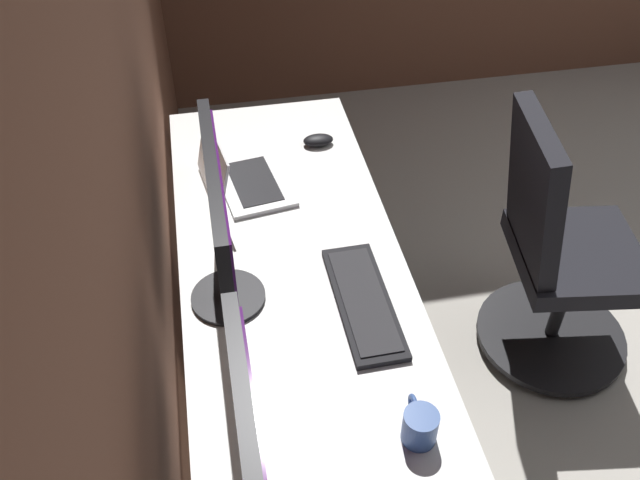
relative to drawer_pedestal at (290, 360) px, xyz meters
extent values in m
cube|color=brown|center=(0.07, 0.36, 0.95)|extent=(4.75, 0.10, 2.60)
cube|color=white|center=(-0.11, -0.03, 0.37)|extent=(2.02, 0.64, 0.03)
cylinder|color=silver|center=(0.84, -0.29, 0.00)|extent=(0.05, 0.05, 0.70)
cylinder|color=silver|center=(0.84, 0.23, 0.00)|extent=(0.05, 0.05, 0.70)
cube|color=white|center=(0.00, 0.00, 0.00)|extent=(0.40, 0.50, 0.69)
cube|color=silver|center=(0.00, -0.25, 0.00)|extent=(0.37, 0.01, 0.61)
cylinder|color=black|center=(-0.06, 0.16, 0.39)|extent=(0.20, 0.20, 0.01)
cylinder|color=black|center=(-0.06, 0.16, 0.44)|extent=(0.04, 0.04, 0.10)
cube|color=black|center=(-0.06, 0.16, 0.66)|extent=(0.56, 0.03, 0.34)
cube|color=#4C1960|center=(-0.06, 0.15, 0.66)|extent=(0.52, 0.01, 0.30)
cube|color=black|center=(-0.71, 0.16, 0.66)|extent=(0.51, 0.03, 0.33)
cube|color=#4C1960|center=(-0.71, 0.14, 0.66)|extent=(0.47, 0.01, 0.29)
cube|color=white|center=(0.42, 0.04, 0.39)|extent=(0.33, 0.25, 0.01)
cube|color=#262628|center=(0.42, 0.04, 0.40)|extent=(0.26, 0.17, 0.00)
cube|color=white|center=(0.40, 0.16, 0.49)|extent=(0.31, 0.10, 0.19)
cube|color=#B2BCCC|center=(0.40, 0.16, 0.49)|extent=(0.28, 0.08, 0.16)
cube|color=black|center=(-0.15, -0.19, 0.39)|extent=(0.42, 0.15, 0.02)
cube|color=#2D2D30|center=(-0.15, -0.19, 0.40)|extent=(0.38, 0.12, 0.00)
ellipsoid|color=black|center=(0.61, -0.21, 0.40)|extent=(0.06, 0.10, 0.03)
cylinder|color=#335193|center=(-0.56, -0.21, 0.43)|extent=(0.08, 0.08, 0.09)
torus|color=#335193|center=(-0.51, -0.21, 0.43)|extent=(0.06, 0.01, 0.06)
cube|color=black|center=(0.17, -1.03, 0.11)|extent=(0.49, 0.48, 0.07)
cube|color=black|center=(0.20, -0.83, 0.40)|extent=(0.41, 0.18, 0.50)
cylinder|color=black|center=(0.17, -1.03, -0.10)|extent=(0.05, 0.05, 0.37)
cylinder|color=black|center=(0.17, -1.03, -0.31)|extent=(0.56, 0.56, 0.03)
camera|label=1|loc=(-1.35, 0.16, 1.76)|focal=38.82mm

